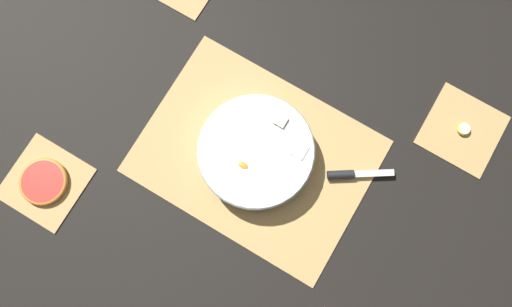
# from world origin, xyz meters

# --- Properties ---
(ground_plane) EXTENTS (6.00, 6.00, 0.00)m
(ground_plane) POSITION_xyz_m (0.00, 0.00, 0.00)
(ground_plane) COLOR black
(bamboo_mat_center) EXTENTS (0.48, 0.35, 0.01)m
(bamboo_mat_center) POSITION_xyz_m (0.00, 0.00, 0.00)
(bamboo_mat_center) COLOR tan
(bamboo_mat_center) RESTS_ON ground_plane
(coaster_mat_near_left) EXTENTS (0.16, 0.16, 0.01)m
(coaster_mat_near_left) POSITION_xyz_m (-0.35, -0.28, 0.00)
(coaster_mat_near_left) COLOR tan
(coaster_mat_near_left) RESTS_ON ground_plane
(coaster_mat_far_right) EXTENTS (0.16, 0.16, 0.01)m
(coaster_mat_far_right) POSITION_xyz_m (0.35, 0.28, 0.00)
(coaster_mat_far_right) COLOR tan
(coaster_mat_far_right) RESTS_ON ground_plane
(fruit_salad_bowl) EXTENTS (0.24, 0.24, 0.06)m
(fruit_salad_bowl) POSITION_xyz_m (0.00, 0.00, 0.04)
(fruit_salad_bowl) COLOR silver
(fruit_salad_bowl) RESTS_ON bamboo_mat_center
(paring_knife) EXTENTS (0.13, 0.09, 0.02)m
(paring_knife) POSITION_xyz_m (0.18, 0.06, 0.01)
(paring_knife) COLOR silver
(paring_knife) RESTS_ON bamboo_mat_center
(banana_coin_single) EXTENTS (0.03, 0.03, 0.01)m
(banana_coin_single) POSITION_xyz_m (0.35, 0.28, 0.01)
(banana_coin_single) COLOR #F7EFC6
(banana_coin_single) RESTS_ON coaster_mat_far_right
(grapefruit_slice) EXTENTS (0.10, 0.10, 0.01)m
(grapefruit_slice) POSITION_xyz_m (-0.35, -0.28, 0.01)
(grapefruit_slice) COLOR red
(grapefruit_slice) RESTS_ON coaster_mat_near_left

